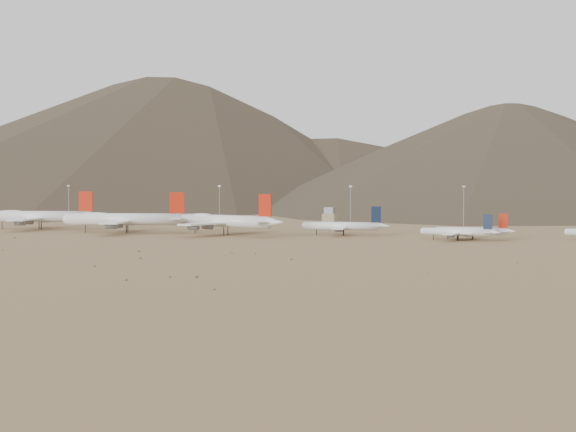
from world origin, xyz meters
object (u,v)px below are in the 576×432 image
(widebody_west, at_px, (38,216))
(narrowbody_a, at_px, (344,226))
(widebody_centre, at_px, (125,219))
(widebody_east, at_px, (225,221))
(control_tower, at_px, (330,218))
(narrowbody_b, at_px, (458,232))

(widebody_west, xyz_separation_m, narrowbody_a, (184.37, 5.87, -2.79))
(narrowbody_a, bearing_deg, widebody_centre, -179.35)
(widebody_east, bearing_deg, widebody_west, -164.77)
(widebody_centre, relative_size, control_tower, 6.18)
(widebody_centre, xyz_separation_m, control_tower, (89.36, 99.76, -2.45))
(widebody_west, height_order, control_tower, widebody_west)
(widebody_centre, bearing_deg, narrowbody_b, -14.51)
(widebody_centre, distance_m, widebody_east, 58.34)
(widebody_centre, bearing_deg, control_tower, 33.47)
(widebody_west, relative_size, widebody_centre, 1.01)
(narrowbody_a, xyz_separation_m, control_tower, (-29.97, 81.22, 0.31))
(widebody_west, relative_size, control_tower, 6.25)
(widebody_east, height_order, narrowbody_b, widebody_east)
(narrowbody_a, height_order, control_tower, narrowbody_a)
(widebody_west, distance_m, widebody_east, 123.85)
(narrowbody_a, bearing_deg, narrowbody_b, -24.61)
(widebody_west, relative_size, narrowbody_a, 1.61)
(narrowbody_a, bearing_deg, widebody_east, -172.72)
(widebody_east, height_order, control_tower, widebody_east)
(widebody_centre, xyz_separation_m, narrowbody_a, (119.33, 18.54, -2.76))
(widebody_centre, relative_size, narrowbody_a, 1.59)
(widebody_east, relative_size, narrowbody_b, 1.82)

